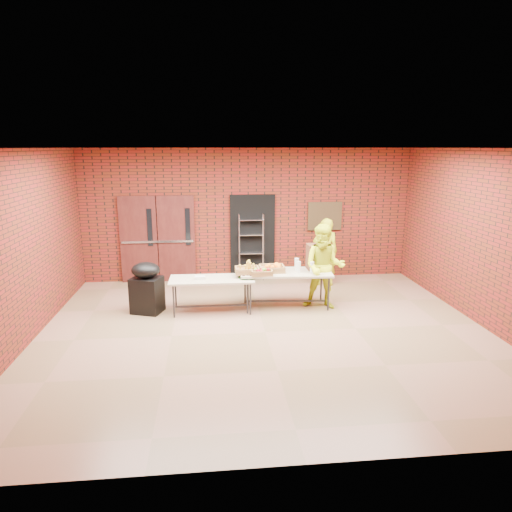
{
  "coord_description": "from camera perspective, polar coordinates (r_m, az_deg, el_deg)",
  "views": [
    {
      "loc": [
        -0.94,
        -7.53,
        3.22
      ],
      "look_at": [
        -0.03,
        1.4,
        1.07
      ],
      "focal_mm": 32.0,
      "sensor_mm": 36.0,
      "label": 1
    }
  ],
  "objects": [
    {
      "name": "napkin_box",
      "position": [
        9.02,
        -7.04,
        -2.71
      ],
      "size": [
        0.19,
        0.13,
        0.06
      ],
      "primitive_type": "cube",
      "color": "silver",
      "rests_on": "table_left"
    },
    {
      "name": "room",
      "position": [
        7.76,
        1.24,
        1.44
      ],
      "size": [
        8.08,
        7.08,
        3.28
      ],
      "color": "olive",
      "rests_on": "ground"
    },
    {
      "name": "coffee_dispenser",
      "position": [
        9.47,
        7.61,
        -0.1
      ],
      "size": [
        0.39,
        0.35,
        0.52
      ],
      "primitive_type": "cube",
      "color": "brown",
      "rests_on": "table_right"
    },
    {
      "name": "basket_apples",
      "position": [
        9.02,
        0.71,
        -1.99
      ],
      "size": [
        0.42,
        0.33,
        0.13
      ],
      "color": "#9D6B3F",
      "rests_on": "table_right"
    },
    {
      "name": "basket_bananas",
      "position": [
        9.14,
        -1.12,
        -1.75
      ],
      "size": [
        0.47,
        0.37,
        0.15
      ],
      "color": "#9D6B3F",
      "rests_on": "table_right"
    },
    {
      "name": "cup_stack_mid",
      "position": [
        9.17,
        7.01,
        -1.44
      ],
      "size": [
        0.08,
        0.08,
        0.24
      ],
      "primitive_type": "cylinder",
      "color": "silver",
      "rests_on": "table_right"
    },
    {
      "name": "double_doors",
      "position": [
        11.25,
        -12.16,
        2.08
      ],
      "size": [
        1.78,
        0.12,
        2.1
      ],
      "color": "#4F1C16",
      "rests_on": "room"
    },
    {
      "name": "volunteer_man",
      "position": [
        9.29,
        8.51,
        -1.34
      ],
      "size": [
        1.0,
        0.89,
        1.73
      ],
      "primitive_type": "imported",
      "rotation": [
        0.0,
        0.0,
        -0.32
      ],
      "color": "#CADA18",
      "rests_on": "room"
    },
    {
      "name": "dark_doorway",
      "position": [
        11.25,
        -0.44,
        2.36
      ],
      "size": [
        1.1,
        0.06,
        2.1
      ],
      "primitive_type": "cube",
      "color": "black",
      "rests_on": "room"
    },
    {
      "name": "cup_stack_back",
      "position": [
        9.34,
        5.11,
        -1.05
      ],
      "size": [
        0.09,
        0.09,
        0.26
      ],
      "primitive_type": "cylinder",
      "color": "silver",
      "rests_on": "table_right"
    },
    {
      "name": "muffin_tray",
      "position": [
        9.07,
        -1.04,
        -2.45
      ],
      "size": [
        0.38,
        0.38,
        0.1
      ],
      "color": "#134A1B",
      "rests_on": "table_left"
    },
    {
      "name": "wire_rack",
      "position": [
        11.15,
        -0.6,
        1.07
      ],
      "size": [
        0.6,
        0.21,
        1.64
      ],
      "primitive_type": null,
      "rotation": [
        0.0,
        0.0,
        -0.01
      ],
      "color": "#ACACB3",
      "rests_on": "room"
    },
    {
      "name": "cup_stack_front",
      "position": [
        9.2,
        5.37,
        -1.37
      ],
      "size": [
        0.08,
        0.08,
        0.23
      ],
      "primitive_type": "cylinder",
      "color": "silver",
      "rests_on": "table_right"
    },
    {
      "name": "table_right",
      "position": [
        9.3,
        3.78,
        -2.32
      ],
      "size": [
        1.89,
        0.91,
        0.75
      ],
      "rotation": [
        0.0,
        0.0,
        -0.08
      ],
      "color": "tan",
      "rests_on": "room"
    },
    {
      "name": "covered_grill",
      "position": [
        9.28,
        -13.51,
        -3.85
      ],
      "size": [
        0.69,
        0.63,
        1.02
      ],
      "rotation": [
        0.0,
        0.0,
        -0.34
      ],
      "color": "black",
      "rests_on": "room"
    },
    {
      "name": "table_left",
      "position": [
        9.08,
        -5.54,
        -3.15
      ],
      "size": [
        1.68,
        0.72,
        0.69
      ],
      "rotation": [
        0.0,
        0.0,
        -0.02
      ],
      "color": "tan",
      "rests_on": "room"
    },
    {
      "name": "volunteer_woman",
      "position": [
        10.87,
        8.64,
        0.51
      ],
      "size": [
        0.63,
        0.46,
        1.61
      ],
      "primitive_type": "imported",
      "rotation": [
        0.0,
        0.0,
        3.01
      ],
      "color": "#CADA18",
      "rests_on": "room"
    },
    {
      "name": "basket_oranges",
      "position": [
        9.24,
        2.0,
        -1.55
      ],
      "size": [
        0.5,
        0.39,
        0.15
      ],
      "color": "#9D6B3F",
      "rests_on": "table_right"
    },
    {
      "name": "bronze_plaque",
      "position": [
        11.46,
        8.59,
        4.96
      ],
      "size": [
        0.85,
        0.04,
        0.7
      ],
      "primitive_type": "cube",
      "color": "#3C2E18",
      "rests_on": "room"
    }
  ]
}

